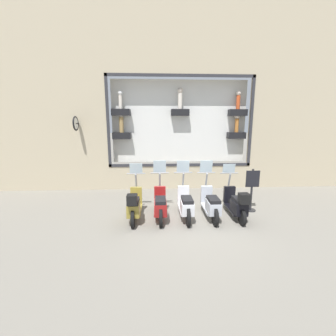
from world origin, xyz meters
The scene contains 8 objects.
ground_plane centered at (0.00, 0.00, 0.00)m, with size 120.00×120.00×0.00m, color gray.
building_facade centered at (3.60, 0.00, 4.70)m, with size 1.21×36.00×9.18m.
scooter_black_0 centered at (0.13, -1.40, 0.46)m, with size 1.79×0.60×1.55m.
scooter_silver_1 centered at (0.20, -0.62, 0.44)m, with size 1.81×0.60×1.68m.
scooter_white_2 centered at (0.20, 0.17, 0.45)m, with size 1.81×0.61×1.68m.
scooter_red_3 centered at (0.20, 0.95, 0.45)m, with size 1.81×0.60×1.69m.
scooter_olive_4 centered at (0.14, 1.73, 0.48)m, with size 1.80×0.61×1.60m.
shop_sign_post centered at (0.70, -2.10, 0.75)m, with size 0.36×0.45×1.43m.
Camera 1 is at (-6.29, 1.05, 2.91)m, focal length 24.00 mm.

